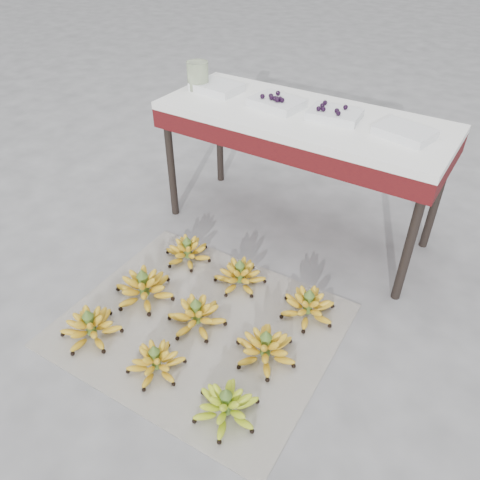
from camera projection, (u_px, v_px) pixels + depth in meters
The scene contains 17 objects.
ground at pixel (189, 316), 2.31m from camera, with size 60.00×60.00×0.00m, color slate.
newspaper_mat at pixel (200, 325), 2.26m from camera, with size 1.25×1.05×0.01m, color white.
bunch_front_left at pixel (91, 327), 2.17m from camera, with size 0.33×0.33×0.17m.
bunch_front_center at pixel (156, 361), 2.02m from camera, with size 0.32×0.32×0.15m.
bunch_front_right at pixel (226, 406), 1.84m from camera, with size 0.35×0.35×0.16m.
bunch_mid_left at pixel (144, 288), 2.37m from camera, with size 0.31×0.31×0.19m.
bunch_mid_center at pixel (197, 315), 2.23m from camera, with size 0.36×0.36×0.17m.
bunch_mid_right at pixel (265, 348), 2.07m from camera, with size 0.35×0.35×0.17m.
bunch_back_left at pixel (188, 251), 2.62m from camera, with size 0.31×0.31×0.16m.
bunch_back_center at pixel (240, 275), 2.46m from camera, with size 0.33×0.33×0.16m.
bunch_back_right at pixel (308, 306), 2.28m from camera, with size 0.35×0.35×0.17m.
vendor_table at pixel (302, 128), 2.51m from camera, with size 1.55×0.62×0.75m.
tray_far_left at pixel (217, 87), 2.71m from camera, with size 0.28×0.21×0.04m.
tray_left at pixel (276, 102), 2.51m from camera, with size 0.29×0.23×0.07m.
tray_right at pixel (334, 114), 2.38m from camera, with size 0.28×0.21×0.07m.
tray_far_right at pixel (405, 132), 2.21m from camera, with size 0.29×0.24×0.04m.
glass_jar at pixel (198, 76), 2.70m from camera, with size 0.13×0.13×0.16m, color beige.
Camera 1 is at (1.08, -1.22, 1.69)m, focal length 35.00 mm.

